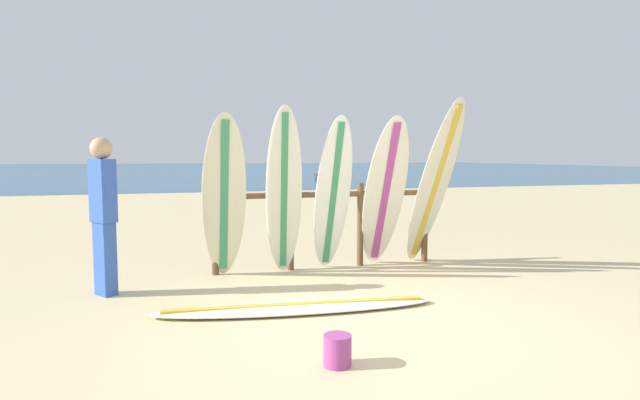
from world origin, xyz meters
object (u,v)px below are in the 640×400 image
surfboard_leaning_center (385,194)px  sand_bucket (337,350)px  surfboard_leaning_far_left (224,198)px  surfboard_leaning_center_right (434,184)px  surfboard_rack (326,215)px  small_boat_offshore (332,175)px  surfboard_leaning_center_left (333,195)px  beachgoer_standing (103,209)px  surfboard_leaning_left (284,192)px  surfboard_lying_on_sand (296,307)px

surfboard_leaning_center → sand_bucket: surfboard_leaning_center is taller
surfboard_leaning_far_left → surfboard_leaning_center_right: size_ratio=0.89×
surfboard_rack → surfboard_leaning_center: surfboard_leaning_center is taller
surfboard_leaning_center → small_boat_offshore: size_ratio=0.93×
small_boat_offshore → sand_bucket: 30.48m
surfboard_rack → surfboard_leaning_center_right: surfboard_leaning_center_right is taller
surfboard_leaning_center_left → small_boat_offshore: bearing=72.4°
surfboard_leaning_far_left → surfboard_leaning_center: size_ratio=1.00×
beachgoer_standing → sand_bucket: 3.31m
surfboard_leaning_center_left → sand_bucket: size_ratio=8.85×
surfboard_rack → sand_bucket: bearing=-105.4°
surfboard_rack → surfboard_leaning_left: size_ratio=1.43×
surfboard_leaning_center_left → surfboard_leaning_center_right: bearing=-2.2°
surfboard_leaning_far_left → surfboard_leaning_center_right: (2.88, -0.07, 0.12)m
small_boat_offshore → beachgoer_standing: bearing=-112.6°
surfboard_leaning_center → surfboard_leaning_center_right: size_ratio=0.90×
surfboard_leaning_far_left → surfboard_leaning_left: bearing=-0.1°
surfboard_leaning_center_left → surfboard_lying_on_sand: bearing=-119.9°
beachgoer_standing → sand_bucket: bearing=-53.8°
surfboard_leaning_center_right → beachgoer_standing: size_ratio=1.32×
surfboard_rack → small_boat_offshore: size_ratio=1.40×
surfboard_leaning_center_left → sand_bucket: surfboard_leaning_center_left is taller
sand_bucket → surfboard_lying_on_sand: bearing=89.0°
surfboard_leaning_center → surfboard_leaning_center_left: bearing=-179.1°
surfboard_leaning_center_left → surfboard_leaning_center_right: (1.46, -0.05, 0.13)m
surfboard_leaning_center_left → surfboard_lying_on_sand: size_ratio=0.72×
surfboard_leaning_far_left → surfboard_leaning_left: surfboard_leaning_left is taller
surfboard_rack → surfboard_leaning_left: surfboard_leaning_left is taller
surfboard_leaning_far_left → surfboard_leaning_center_left: bearing=-0.6°
beachgoer_standing → surfboard_leaning_center: bearing=5.6°
surfboard_leaning_center_right → surfboard_lying_on_sand: surfboard_leaning_center_right is taller
surfboard_leaning_left → surfboard_lying_on_sand: 1.86m
surfboard_lying_on_sand → sand_bucket: 1.42m
beachgoer_standing → surfboard_leaning_center_right: bearing=3.8°
beachgoer_standing → small_boat_offshore: 28.71m
surfboard_leaning_far_left → surfboard_leaning_center: (2.16, -0.00, 0.00)m
surfboard_leaning_left → surfboard_leaning_center_left: (0.65, -0.01, -0.06)m
surfboard_leaning_center → beachgoer_standing: (-3.52, -0.35, -0.07)m
surfboard_rack → surfboard_leaning_center_left: size_ratio=1.51×
surfboard_leaning_far_left → surfboard_leaning_center: 2.16m
surfboard_leaning_center → surfboard_leaning_left: bearing=179.9°
surfboard_leaning_center_right → small_boat_offshore: bearing=75.4°
small_boat_offshore → surfboard_leaning_center: bearing=-106.1°
surfboard_leaning_center_right → surfboard_lying_on_sand: 2.96m
beachgoer_standing → surfboard_lying_on_sand: bearing=-31.3°
surfboard_leaning_far_left → sand_bucket: 3.12m
surfboard_leaning_center → surfboard_leaning_center_right: (0.71, -0.07, 0.12)m
surfboard_leaning_center → surfboard_rack: bearing=157.2°
surfboard_rack → surfboard_leaning_center_left: (-0.01, -0.32, 0.30)m
surfboard_leaning_center_left → beachgoer_standing: bearing=-173.1°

